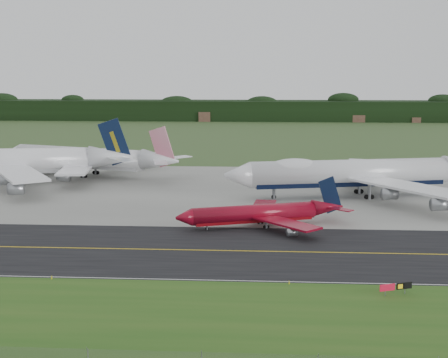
% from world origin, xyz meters
% --- Properties ---
extents(ground, '(600.00, 600.00, 0.00)m').
position_xyz_m(ground, '(0.00, 0.00, 0.00)').
color(ground, '#395326').
rests_on(ground, ground).
extents(grass_verge, '(400.00, 30.00, 0.01)m').
position_xyz_m(grass_verge, '(0.00, -35.00, 0.01)').
color(grass_verge, '#265418').
rests_on(grass_verge, ground).
extents(taxiway, '(400.00, 32.00, 0.02)m').
position_xyz_m(taxiway, '(0.00, -4.00, 0.01)').
color(taxiway, black).
rests_on(taxiway, ground).
extents(apron, '(400.00, 78.00, 0.01)m').
position_xyz_m(apron, '(0.00, 51.00, 0.01)').
color(apron, gray).
rests_on(apron, ground).
extents(taxiway_centreline, '(400.00, 0.40, 0.00)m').
position_xyz_m(taxiway_centreline, '(0.00, -4.00, 0.03)').
color(taxiway_centreline, gold).
rests_on(taxiway_centreline, taxiway).
extents(taxiway_edge_line, '(400.00, 0.25, 0.00)m').
position_xyz_m(taxiway_edge_line, '(0.00, -19.50, 0.03)').
color(taxiway_edge_line, silver).
rests_on(taxiway_edge_line, taxiway).
extents(horizon_treeline, '(700.00, 25.00, 12.00)m').
position_xyz_m(horizon_treeline, '(0.00, 273.76, 5.47)').
color(horizon_treeline, black).
rests_on(horizon_treeline, ground).
extents(jet_ba_747, '(68.75, 56.07, 17.40)m').
position_xyz_m(jet_ba_747, '(23.95, 44.50, 5.92)').
color(jet_ba_747, silver).
rests_on(jet_ba_747, ground).
extents(jet_red_737, '(34.35, 27.25, 9.52)m').
position_xyz_m(jet_red_737, '(0.42, 13.57, 2.63)').
color(jet_red_737, maroon).
rests_on(jet_red_737, ground).
extents(jet_navy_gold, '(68.74, 59.36, 17.74)m').
position_xyz_m(jet_navy_gold, '(-68.70, 58.45, 5.83)').
color(jet_navy_gold, white).
rests_on(jet_navy_gold, ground).
extents(jet_star_tail, '(57.69, 47.03, 15.54)m').
position_xyz_m(jet_star_tail, '(-50.68, 70.12, 5.18)').
color(jet_star_tail, white).
rests_on(jet_star_tail, ground).
extents(taxiway_sign, '(4.76, 1.86, 1.66)m').
position_xyz_m(taxiway_sign, '(18.89, -23.97, 1.17)').
color(taxiway_sign, slate).
rests_on(taxiway_sign, ground).
extents(edge_marker_left, '(0.16, 0.16, 0.50)m').
position_xyz_m(edge_marker_left, '(-31.27, -20.50, 0.25)').
color(edge_marker_left, yellow).
rests_on(edge_marker_left, ground).
extents(edge_marker_center, '(0.16, 0.16, 0.50)m').
position_xyz_m(edge_marker_center, '(4.23, -20.50, 0.25)').
color(edge_marker_center, yellow).
rests_on(edge_marker_center, ground).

